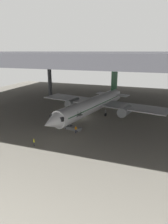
# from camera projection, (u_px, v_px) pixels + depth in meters

# --- Properties ---
(ground_plane) EXTENTS (110.00, 110.00, 0.00)m
(ground_plane) POSITION_uv_depth(u_px,v_px,m) (78.00, 117.00, 56.39)
(ground_plane) COLOR gray
(hangar_structure) EXTENTS (121.00, 99.00, 17.28)m
(hangar_structure) POSITION_uv_depth(u_px,v_px,m) (94.00, 54.00, 63.99)
(hangar_structure) COLOR #4C4F54
(hangar_structure) RESTS_ON ground_plane
(airplane_main) EXTENTS (38.00, 38.78, 12.10)m
(airplane_main) POSITION_uv_depth(u_px,v_px,m) (94.00, 104.00, 55.24)
(airplane_main) COLOR white
(airplane_main) RESTS_ON ground_plane
(boarding_stairs) EXTENTS (4.53, 2.28, 4.79)m
(boarding_stairs) POSITION_uv_depth(u_px,v_px,m) (73.00, 126.00, 46.94)
(boarding_stairs) COLOR slate
(boarding_stairs) RESTS_ON ground_plane
(crew_worker_near_nose) EXTENTS (0.40, 0.44, 1.61)m
(crew_worker_near_nose) POSITION_uv_depth(u_px,v_px,m) (34.00, 142.00, 38.70)
(crew_worker_near_nose) COLOR #232838
(crew_worker_near_nose) RESTS_ON ground_plane
(crew_worker_by_stairs) EXTENTS (0.37, 0.49, 1.69)m
(crew_worker_by_stairs) POSITION_uv_depth(u_px,v_px,m) (76.00, 129.00, 44.84)
(crew_worker_by_stairs) COLOR #232838
(crew_worker_by_stairs) RESTS_ON ground_plane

